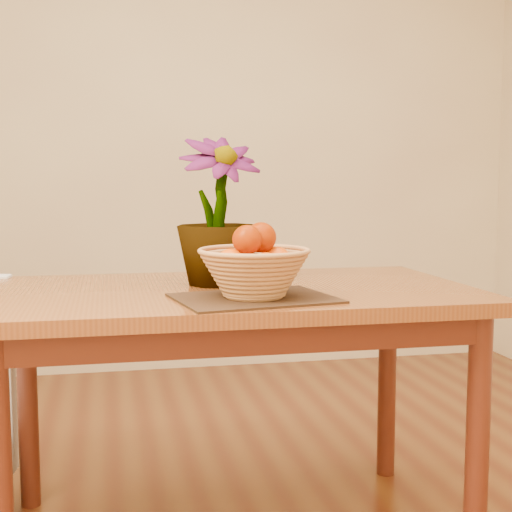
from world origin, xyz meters
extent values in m
cube|color=#FFF1C2|center=(0.00, 2.25, 1.35)|extent=(4.00, 0.02, 2.70)
cube|color=brown|center=(0.00, 0.30, 0.73)|extent=(1.40, 0.80, 0.04)
cube|color=#451A10|center=(0.00, 0.30, 0.67)|extent=(1.28, 0.68, 0.08)
cylinder|color=#451A10|center=(0.62, -0.02, 0.35)|extent=(0.06, 0.06, 0.71)
cylinder|color=#451A10|center=(-0.62, 0.62, 0.35)|extent=(0.06, 0.06, 0.71)
cylinder|color=#451A10|center=(0.62, 0.62, 0.35)|extent=(0.06, 0.06, 0.71)
cube|color=#311D12|center=(0.02, 0.09, 0.75)|extent=(0.45, 0.37, 0.01)
cylinder|color=tan|center=(0.02, 0.09, 0.76)|extent=(0.15, 0.15, 0.01)
sphere|color=#F05F03|center=(0.02, 0.09, 0.84)|extent=(0.07, 0.07, 0.07)
sphere|color=#F05F03|center=(0.09, 0.11, 0.85)|extent=(0.08, 0.08, 0.08)
sphere|color=#F05F03|center=(0.00, 0.15, 0.84)|extent=(0.07, 0.07, 0.07)
sphere|color=#F05F03|center=(-0.04, 0.07, 0.85)|extent=(0.08, 0.08, 0.08)
sphere|color=#F05F03|center=(0.04, 0.02, 0.84)|extent=(0.07, 0.07, 0.07)
sphere|color=#F05F03|center=(0.04, 0.11, 0.91)|extent=(0.08, 0.08, 0.08)
sphere|color=#F05F03|center=(0.00, 0.07, 0.91)|extent=(0.08, 0.08, 0.08)
sphere|color=#F05F03|center=(0.04, 0.11, 0.91)|extent=(0.08, 0.08, 0.08)
sphere|color=#F05F03|center=(0.00, 0.07, 0.91)|extent=(0.08, 0.08, 0.08)
imported|color=#164F17|center=(-0.03, 0.38, 0.97)|extent=(0.30, 0.30, 0.45)
camera|label=1|loc=(-0.36, -1.73, 1.06)|focal=50.00mm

